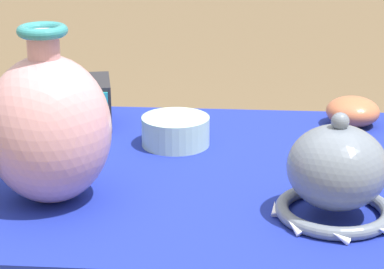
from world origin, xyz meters
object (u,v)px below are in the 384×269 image
(bowl_shallow_terracotta, at_px, (353,111))
(pot_squat_celadon, at_px, (176,131))
(mosaic_tile_box, at_px, (85,102))
(vase_dome_bell, at_px, (336,175))
(vase_tall_bulbous, at_px, (49,128))

(bowl_shallow_terracotta, relative_size, pot_squat_celadon, 0.84)
(mosaic_tile_box, distance_m, pot_squat_celadon, 0.24)
(mosaic_tile_box, relative_size, pot_squat_celadon, 1.18)
(bowl_shallow_terracotta, height_order, pot_squat_celadon, bowl_shallow_terracotta)
(mosaic_tile_box, xyz_separation_m, pot_squat_celadon, (0.21, -0.11, -0.02))
(pot_squat_celadon, bearing_deg, vase_dome_bell, -47.56)
(bowl_shallow_terracotta, xyz_separation_m, pot_squat_celadon, (-0.37, -0.15, -0.00))
(vase_dome_bell, relative_size, bowl_shallow_terracotta, 1.75)
(mosaic_tile_box, height_order, pot_squat_celadon, mosaic_tile_box)
(vase_dome_bell, xyz_separation_m, mosaic_tile_box, (-0.49, 0.42, -0.02))
(pot_squat_celadon, bearing_deg, vase_tall_bulbous, -122.94)
(vase_tall_bulbous, relative_size, mosaic_tile_box, 1.84)
(pot_squat_celadon, bearing_deg, mosaic_tile_box, 151.64)
(vase_tall_bulbous, xyz_separation_m, vase_dome_bell, (0.46, -0.03, -0.06))
(vase_tall_bulbous, bearing_deg, bowl_shallow_terracotta, 37.94)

